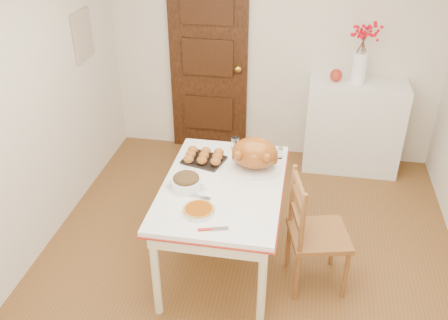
% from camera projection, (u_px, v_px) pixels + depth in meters
% --- Properties ---
extents(floor, '(3.50, 4.00, 0.00)m').
position_uv_depth(floor, '(245.00, 267.00, 4.04)').
color(floor, brown).
rests_on(floor, ground).
extents(wall_back, '(3.50, 0.00, 2.50)m').
position_uv_depth(wall_back, '(275.00, 45.00, 5.09)').
color(wall_back, beige).
rests_on(wall_back, ground).
extents(wall_left, '(0.00, 4.00, 2.50)m').
position_uv_depth(wall_left, '(18.00, 114.00, 3.67)').
color(wall_left, beige).
rests_on(wall_left, ground).
extents(door_back, '(0.85, 0.06, 2.06)m').
position_uv_depth(door_back, '(209.00, 62.00, 5.29)').
color(door_back, black).
rests_on(door_back, ground).
extents(photo_board, '(0.03, 0.35, 0.45)m').
position_uv_depth(photo_board, '(83.00, 35.00, 4.55)').
color(photo_board, '#B7AB8F').
rests_on(photo_board, ground).
extents(sideboard, '(0.98, 0.44, 0.98)m').
position_uv_depth(sideboard, '(353.00, 126.00, 5.16)').
color(sideboard, silver).
rests_on(sideboard, floor).
extents(kitchen_table, '(0.91, 1.33, 0.80)m').
position_uv_depth(kitchen_table, '(223.00, 226.00, 3.88)').
color(kitchen_table, white).
rests_on(kitchen_table, floor).
extents(chair_oak, '(0.52, 0.52, 0.97)m').
position_uv_depth(chair_oak, '(319.00, 233.00, 3.67)').
color(chair_oak, brown).
rests_on(chair_oak, floor).
extents(berry_vase, '(0.33, 0.33, 0.64)m').
position_uv_depth(berry_vase, '(362.00, 52.00, 4.75)').
color(berry_vase, white).
rests_on(berry_vase, sideboard).
extents(apple, '(0.13, 0.13, 0.13)m').
position_uv_depth(apple, '(336.00, 75.00, 4.91)').
color(apple, '#A12618').
rests_on(apple, sideboard).
extents(turkey_platter, '(0.51, 0.46, 0.27)m').
position_uv_depth(turkey_platter, '(255.00, 155.00, 3.78)').
color(turkey_platter, '#994C13').
rests_on(turkey_platter, kitchen_table).
extents(pumpkin_pie, '(0.27, 0.27, 0.05)m').
position_uv_depth(pumpkin_pie, '(199.00, 210.00, 3.36)').
color(pumpkin_pie, '#8A3B06').
rests_on(pumpkin_pie, kitchen_table).
extents(stuffing_dish, '(0.30, 0.25, 0.11)m').
position_uv_depth(stuffing_dish, '(186.00, 181.00, 3.60)').
color(stuffing_dish, '#392513').
rests_on(stuffing_dish, kitchen_table).
extents(rolls_tray, '(0.36, 0.32, 0.08)m').
position_uv_depth(rolls_tray, '(204.00, 157.00, 3.94)').
color(rolls_tray, '#A5541E').
rests_on(rolls_tray, kitchen_table).
extents(pie_server, '(0.21, 0.11, 0.01)m').
position_uv_depth(pie_server, '(213.00, 229.00, 3.20)').
color(pie_server, silver).
rests_on(pie_server, kitchen_table).
extents(carving_knife, '(0.26, 0.11, 0.01)m').
position_uv_depth(carving_knife, '(194.00, 195.00, 3.53)').
color(carving_knife, silver).
rests_on(carving_knife, kitchen_table).
extents(drinking_glass, '(0.08, 0.08, 0.11)m').
position_uv_depth(drinking_glass, '(235.00, 143.00, 4.10)').
color(drinking_glass, white).
rests_on(drinking_glass, kitchen_table).
extents(shaker_pair, '(0.11, 0.07, 0.10)m').
position_uv_depth(shaker_pair, '(276.00, 153.00, 3.98)').
color(shaker_pair, white).
rests_on(shaker_pair, kitchen_table).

